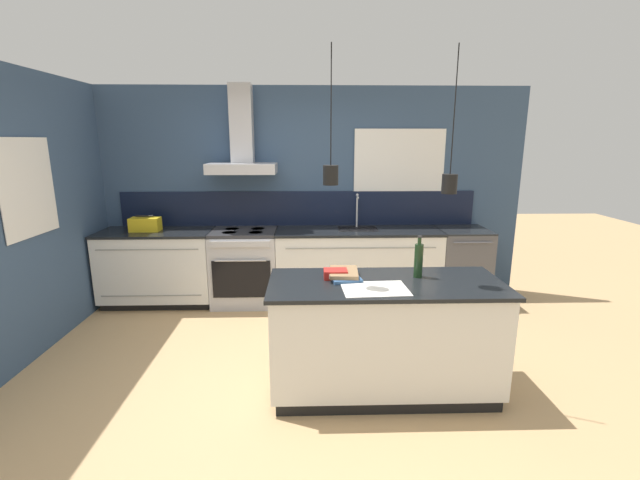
# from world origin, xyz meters

# --- Properties ---
(ground_plane) EXTENTS (16.00, 16.00, 0.00)m
(ground_plane) POSITION_xyz_m (0.00, 0.00, 0.00)
(ground_plane) COLOR tan
(ground_plane) RESTS_ON ground
(wall_back) EXTENTS (5.60, 2.40, 2.60)m
(wall_back) POSITION_xyz_m (-0.03, 2.00, 1.35)
(wall_back) COLOR #354C6B
(wall_back) RESTS_ON ground_plane
(wall_left) EXTENTS (0.08, 3.80, 2.60)m
(wall_left) POSITION_xyz_m (-2.43, 0.70, 1.30)
(wall_left) COLOR #354C6B
(wall_left) RESTS_ON ground_plane
(counter_run_left) EXTENTS (1.33, 0.64, 0.91)m
(counter_run_left) POSITION_xyz_m (-1.71, 1.69, 0.46)
(counter_run_left) COLOR black
(counter_run_left) RESTS_ON ground_plane
(counter_run_sink) EXTENTS (1.99, 0.64, 1.33)m
(counter_run_sink) POSITION_xyz_m (0.72, 1.69, 0.46)
(counter_run_sink) COLOR black
(counter_run_sink) RESTS_ON ground_plane
(oven_range) EXTENTS (0.78, 0.66, 0.91)m
(oven_range) POSITION_xyz_m (-0.66, 1.69, 0.46)
(oven_range) COLOR #B5B5BA
(oven_range) RESTS_ON ground_plane
(dishwasher) EXTENTS (0.59, 0.65, 0.91)m
(dishwasher) POSITION_xyz_m (2.00, 1.69, 0.46)
(dishwasher) COLOR #4C4C51
(dishwasher) RESTS_ON ground_plane
(kitchen_island) EXTENTS (1.79, 0.76, 0.91)m
(kitchen_island) POSITION_xyz_m (0.71, -0.26, 0.46)
(kitchen_island) COLOR black
(kitchen_island) RESTS_ON ground_plane
(bottle_on_island) EXTENTS (0.07, 0.07, 0.33)m
(bottle_on_island) POSITION_xyz_m (0.98, -0.15, 1.05)
(bottle_on_island) COLOR #193319
(bottle_on_island) RESTS_ON kitchen_island
(book_stack) EXTENTS (0.27, 0.37, 0.06)m
(book_stack) POSITION_xyz_m (0.39, -0.14, 0.94)
(book_stack) COLOR #335684
(book_stack) RESTS_ON kitchen_island
(red_supply_box) EXTENTS (0.18, 0.14, 0.07)m
(red_supply_box) POSITION_xyz_m (0.33, -0.15, 0.94)
(red_supply_box) COLOR red
(red_supply_box) RESTS_ON kitchen_island
(paper_pile) EXTENTS (0.49, 0.36, 0.01)m
(paper_pile) POSITION_xyz_m (0.60, -0.42, 0.91)
(paper_pile) COLOR silver
(paper_pile) RESTS_ON kitchen_island
(yellow_toolbox) EXTENTS (0.34, 0.18, 0.19)m
(yellow_toolbox) POSITION_xyz_m (-1.82, 1.69, 0.99)
(yellow_toolbox) COLOR gold
(yellow_toolbox) RESTS_ON counter_run_left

